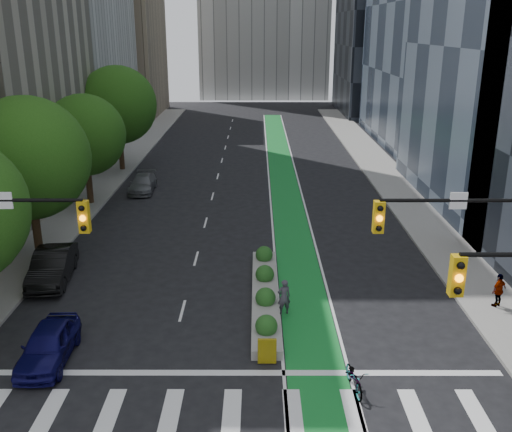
{
  "coord_description": "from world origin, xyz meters",
  "views": [
    {
      "loc": [
        0.82,
        -16.71,
        12.01
      ],
      "look_at": [
        0.77,
        10.35,
        3.0
      ],
      "focal_mm": 40.0,
      "sensor_mm": 36.0,
      "label": 1
    }
  ],
  "objects_px": {
    "cyclist": "(284,297)",
    "parked_car_left_near": "(48,344)",
    "bicycle": "(354,378)",
    "pedestrian_far": "(499,290)",
    "median_planter": "(265,293)",
    "parked_car_left_far": "(143,183)",
    "parked_car_left_mid": "(52,266)"
  },
  "relations": [
    {
      "from": "parked_car_left_mid",
      "to": "parked_car_left_far",
      "type": "relative_size",
      "value": 1.11
    },
    {
      "from": "parked_car_left_near",
      "to": "parked_car_left_far",
      "type": "bearing_deg",
      "value": 90.48
    },
    {
      "from": "parked_car_left_near",
      "to": "parked_car_left_far",
      "type": "xyz_separation_m",
      "value": [
        -0.92,
        23.36,
        -0.07
      ]
    },
    {
      "from": "median_planter",
      "to": "parked_car_left_mid",
      "type": "relative_size",
      "value": 2.15
    },
    {
      "from": "parked_car_left_mid",
      "to": "median_planter",
      "type": "bearing_deg",
      "value": -17.96
    },
    {
      "from": "parked_car_left_mid",
      "to": "pedestrian_far",
      "type": "relative_size",
      "value": 3.07
    },
    {
      "from": "median_planter",
      "to": "pedestrian_far",
      "type": "xyz_separation_m",
      "value": [
        10.34,
        -0.86,
        0.56
      ]
    },
    {
      "from": "median_planter",
      "to": "parked_car_left_far",
      "type": "height_order",
      "value": "parked_car_left_far"
    },
    {
      "from": "parked_car_left_far",
      "to": "pedestrian_far",
      "type": "distance_m",
      "value": 27.32
    },
    {
      "from": "parked_car_left_far",
      "to": "median_planter",
      "type": "bearing_deg",
      "value": -65.02
    },
    {
      "from": "median_planter",
      "to": "parked_car_left_far",
      "type": "distance_m",
      "value": 20.47
    },
    {
      "from": "parked_car_left_near",
      "to": "pedestrian_far",
      "type": "distance_m",
      "value": 19.0
    },
    {
      "from": "bicycle",
      "to": "pedestrian_far",
      "type": "distance_m",
      "value": 9.47
    },
    {
      "from": "bicycle",
      "to": "cyclist",
      "type": "relative_size",
      "value": 1.1
    },
    {
      "from": "parked_car_left_mid",
      "to": "parked_car_left_far",
      "type": "distance_m",
      "value": 16.27
    },
    {
      "from": "bicycle",
      "to": "pedestrian_far",
      "type": "xyz_separation_m",
      "value": [
        7.34,
        5.97,
        0.46
      ]
    },
    {
      "from": "cyclist",
      "to": "parked_car_left_near",
      "type": "bearing_deg",
      "value": 5.78
    },
    {
      "from": "bicycle",
      "to": "parked_car_left_near",
      "type": "xyz_separation_m",
      "value": [
        -11.2,
        1.79,
        0.22
      ]
    },
    {
      "from": "pedestrian_far",
      "to": "parked_car_left_far",
      "type": "bearing_deg",
      "value": -78.21
    },
    {
      "from": "bicycle",
      "to": "pedestrian_far",
      "type": "bearing_deg",
      "value": 31.74
    },
    {
      "from": "cyclist",
      "to": "pedestrian_far",
      "type": "height_order",
      "value": "pedestrian_far"
    },
    {
      "from": "cyclist",
      "to": "pedestrian_far",
      "type": "xyz_separation_m",
      "value": [
        9.54,
        0.45,
        0.11
      ]
    },
    {
      "from": "bicycle",
      "to": "pedestrian_far",
      "type": "height_order",
      "value": "pedestrian_far"
    },
    {
      "from": "pedestrian_far",
      "to": "parked_car_left_near",
      "type": "bearing_deg",
      "value": -20.92
    },
    {
      "from": "median_planter",
      "to": "parked_car_left_far",
      "type": "relative_size",
      "value": 2.38
    },
    {
      "from": "bicycle",
      "to": "parked_car_left_mid",
      "type": "relative_size",
      "value": 0.38
    },
    {
      "from": "median_planter",
      "to": "pedestrian_far",
      "type": "height_order",
      "value": "pedestrian_far"
    },
    {
      "from": "parked_car_left_near",
      "to": "pedestrian_far",
      "type": "relative_size",
      "value": 2.62
    },
    {
      "from": "cyclist",
      "to": "parked_car_left_mid",
      "type": "xyz_separation_m",
      "value": [
        -11.28,
        3.41,
        -0.03
      ]
    },
    {
      "from": "bicycle",
      "to": "cyclist",
      "type": "distance_m",
      "value": 5.95
    },
    {
      "from": "pedestrian_far",
      "to": "median_planter",
      "type": "bearing_deg",
      "value": -38.37
    },
    {
      "from": "bicycle",
      "to": "parked_car_left_near",
      "type": "height_order",
      "value": "parked_car_left_near"
    }
  ]
}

